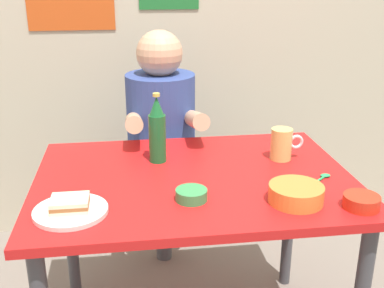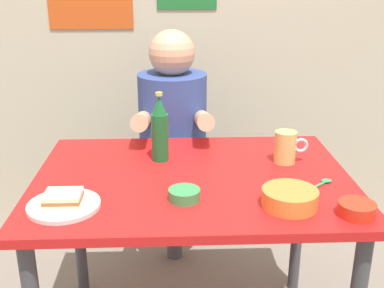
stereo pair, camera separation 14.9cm
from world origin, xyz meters
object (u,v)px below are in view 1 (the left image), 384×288
object	(u,v)px
sandwich	(70,204)
soup_bowl_orange	(296,193)
stool	(163,197)
beer_mug	(282,144)
plate_orange	(71,211)
beer_bottle	(157,131)
person_seated	(161,118)
dining_table	(194,200)

from	to	relation	value
sandwich	soup_bowl_orange	xyz separation A→B (m)	(0.68, -0.02, -0.00)
stool	soup_bowl_orange	size ratio (longest dim) A/B	2.65
stool	beer_mug	distance (m)	0.81
plate_orange	beer_mug	bearing A→B (deg)	23.76
beer_bottle	soup_bowl_orange	bearing A→B (deg)	-44.57
sandwich	beer_mug	size ratio (longest dim) A/B	0.87
beer_mug	soup_bowl_orange	world-z (taller)	beer_mug
person_seated	sandwich	world-z (taller)	person_seated
dining_table	stool	distance (m)	0.70
stool	soup_bowl_orange	xyz separation A→B (m)	(0.35, -0.87, 0.42)
beer_mug	soup_bowl_orange	xyz separation A→B (m)	(-0.07, -0.35, -0.03)
stool	beer_bottle	world-z (taller)	beer_bottle
sandwich	beer_mug	world-z (taller)	beer_mug
beer_mug	plate_orange	bearing A→B (deg)	-156.24
person_seated	beer_mug	xyz separation A→B (m)	(0.42, -0.51, 0.03)
dining_table	stool	xyz separation A→B (m)	(-0.07, 0.63, -0.30)
dining_table	person_seated	bearing A→B (deg)	96.18
sandwich	stool	bearing A→B (deg)	68.63
beer_bottle	dining_table	bearing A→B (deg)	-53.20
dining_table	plate_orange	world-z (taller)	plate_orange
person_seated	beer_mug	world-z (taller)	person_seated
beer_mug	beer_bottle	size ratio (longest dim) A/B	0.48
person_seated	beer_mug	distance (m)	0.66
beer_mug	soup_bowl_orange	size ratio (longest dim) A/B	0.74
beer_bottle	soup_bowl_orange	size ratio (longest dim) A/B	1.54
stool	sandwich	world-z (taller)	sandwich
dining_table	soup_bowl_orange	world-z (taller)	soup_bowl_orange
dining_table	plate_orange	size ratio (longest dim) A/B	5.00
stool	beer_mug	xyz separation A→B (m)	(0.42, -0.52, 0.45)
dining_table	soup_bowl_orange	size ratio (longest dim) A/B	6.47
person_seated	sandwich	distance (m)	0.90
plate_orange	sandwich	distance (m)	0.02
beer_mug	soup_bowl_orange	bearing A→B (deg)	-100.77
plate_orange	beer_bottle	size ratio (longest dim) A/B	0.84
beer_bottle	stool	bearing A→B (deg)	84.24
dining_table	sandwich	bearing A→B (deg)	-151.22
person_seated	soup_bowl_orange	size ratio (longest dim) A/B	4.23
dining_table	beer_bottle	distance (m)	0.29
dining_table	person_seated	size ratio (longest dim) A/B	1.53
dining_table	beer_mug	world-z (taller)	beer_mug
beer_bottle	soup_bowl_orange	distance (m)	0.57
person_seated	plate_orange	distance (m)	0.90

